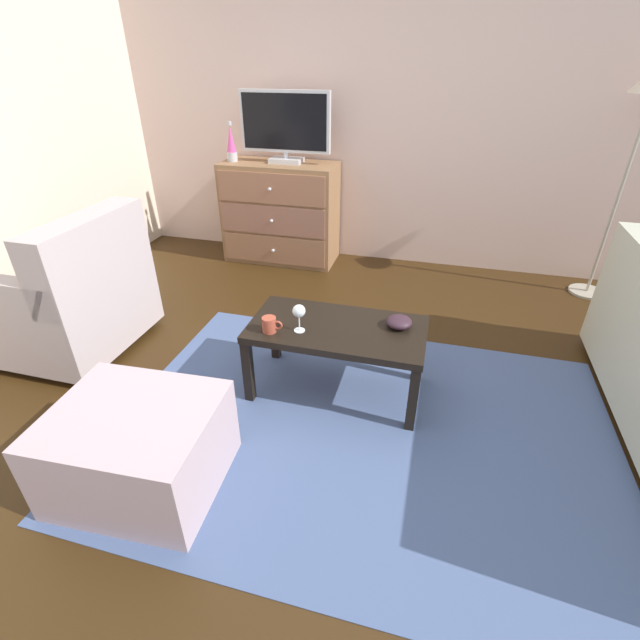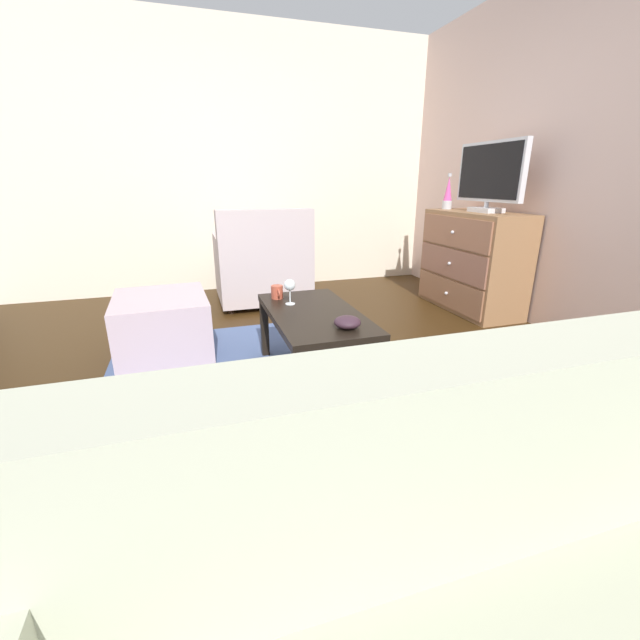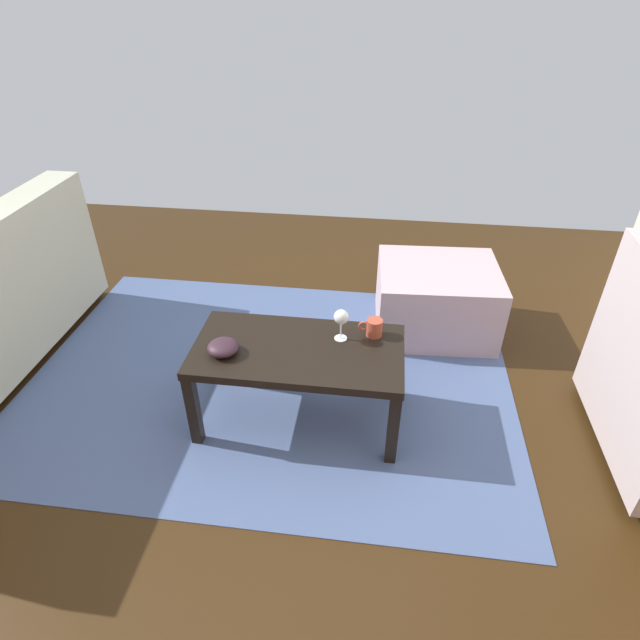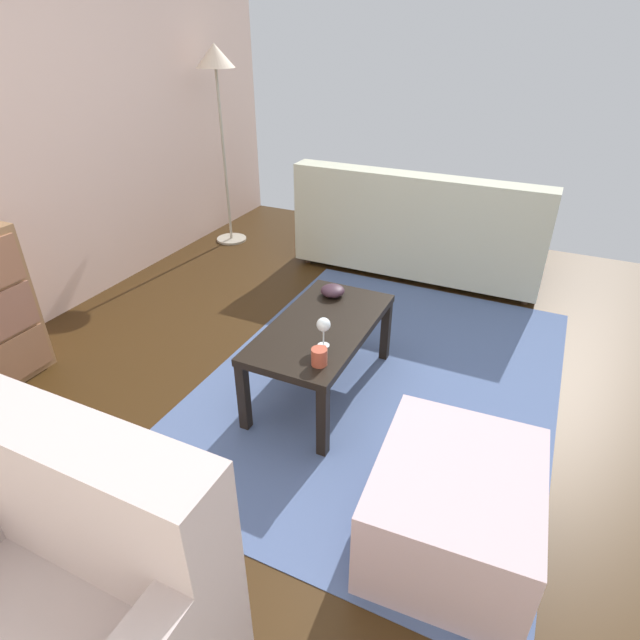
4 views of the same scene
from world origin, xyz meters
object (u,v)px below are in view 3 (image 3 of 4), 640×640
at_px(wine_glass, 341,318).
at_px(bowl_decorative, 223,347).
at_px(ottoman, 436,299).
at_px(coffee_table, 298,358).
at_px(mug, 374,328).

bearing_deg(wine_glass, bowl_decorative, 19.17).
bearing_deg(bowl_decorative, wine_glass, -160.83).
xyz_separation_m(bowl_decorative, ottoman, (-1.02, -0.97, -0.26)).
xyz_separation_m(coffee_table, wine_glass, (-0.19, -0.10, 0.17)).
bearing_deg(ottoman, mug, 64.04).
bearing_deg(coffee_table, bowl_decorative, 13.95).
height_order(wine_glass, bowl_decorative, wine_glass).
relative_size(mug, ottoman, 0.16).
relative_size(coffee_table, bowl_decorative, 6.90).
bearing_deg(bowl_decorative, ottoman, -136.62).
distance_m(wine_glass, mug, 0.17).
bearing_deg(coffee_table, wine_glass, -152.51).
bearing_deg(ottoman, wine_glass, 57.11).
height_order(coffee_table, ottoman, coffee_table).
xyz_separation_m(mug, bowl_decorative, (0.66, 0.23, -0.01)).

